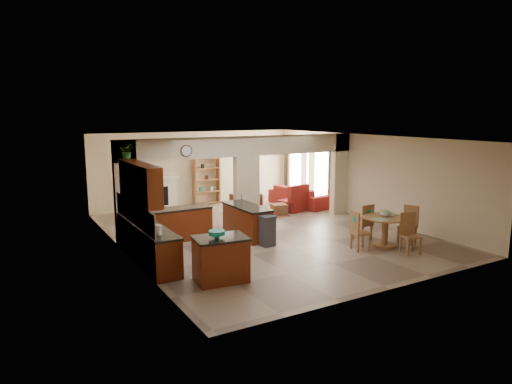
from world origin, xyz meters
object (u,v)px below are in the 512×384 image
sofa (299,196)px  armchair (246,204)px  dining_table (385,227)px  kitchen_island (221,259)px

sofa → armchair: 2.61m
dining_table → armchair: (-1.38, 5.13, -0.13)m
kitchen_island → dining_table: 4.86m
dining_table → sofa: 5.68m
kitchen_island → sofa: kitchen_island is taller
sofa → kitchen_island: bearing=123.5°
dining_table → sofa: (1.19, 5.55, -0.16)m
kitchen_island → dining_table: bearing=8.0°
sofa → dining_table: bearing=158.3°
armchair → kitchen_island: bearing=47.6°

